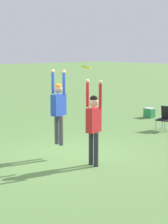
{
  "coord_description": "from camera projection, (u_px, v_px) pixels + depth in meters",
  "views": [
    {
      "loc": [
        7.71,
        -6.55,
        2.94
      ],
      "look_at": [
        0.46,
        0.07,
        1.3
      ],
      "focal_mm": 60.0,
      "sensor_mm": 36.0,
      "label": 1
    }
  ],
  "objects": [
    {
      "name": "ground_plane",
      "position": [
        71.0,
        156.0,
        10.45
      ],
      "size": [
        120.0,
        120.0,
        0.0
      ],
      "primitive_type": "plane",
      "color": "#608C47"
    },
    {
      "name": "person_jumping",
      "position": [
        59.0,
        106.0,
        10.07
      ],
      "size": [
        0.58,
        0.45,
        2.05
      ],
      "rotation": [
        0.0,
        0.0,
        1.75
      ],
      "color": "#4C4C51",
      "rests_on": "ground_plane"
    },
    {
      "name": "person_defending",
      "position": [
        94.0,
        120.0,
        9.41
      ],
      "size": [
        0.56,
        0.44,
        2.21
      ],
      "rotation": [
        0.0,
        0.0,
        -1.4
      ],
      "color": "#2D2D38",
      "rests_on": "ground_plane"
    },
    {
      "name": "frisbee",
      "position": [
        86.0,
        67.0,
        9.49
      ],
      "size": [
        0.26,
        0.25,
        0.09
      ],
      "color": "yellow"
    },
    {
      "name": "camping_chair_1",
      "position": [
        165.0,
        117.0,
        13.71
      ],
      "size": [
        0.56,
        0.6,
        0.89
      ],
      "rotation": [
        0.0,
        0.0,
        3.37
      ],
      "color": "gray",
      "rests_on": "ground_plane"
    },
    {
      "name": "cooler_box",
      "position": [
        149.0,
        113.0,
        16.36
      ],
      "size": [
        0.42,
        0.32,
        0.42
      ],
      "color": "#2D8C4C",
      "rests_on": "ground_plane"
    }
  ]
}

